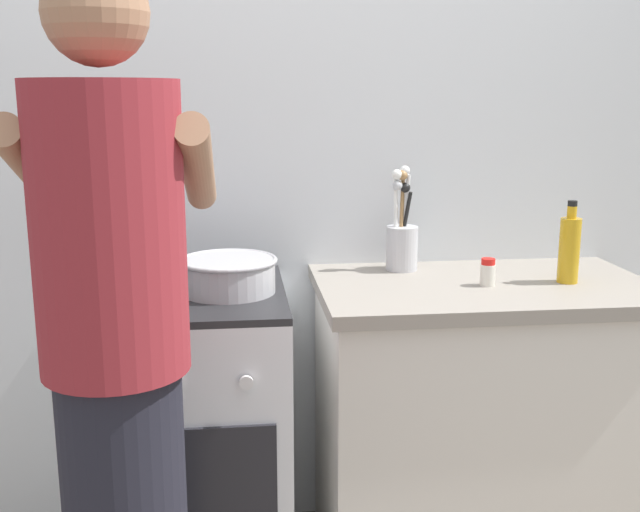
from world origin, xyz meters
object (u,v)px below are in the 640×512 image
object	(u,v)px
utensil_crock	(402,239)
oil_bottle	(569,248)
pot	(128,272)
person	(119,386)
mixing_bowl	(228,274)
stove_range	(185,438)
spice_bottle	(488,272)

from	to	relation	value
utensil_crock	oil_bottle	distance (m)	0.51
pot	person	distance (m)	0.60
pot	oil_bottle	world-z (taller)	oil_bottle
person	utensil_crock	bearing A→B (deg)	45.75
utensil_crock	oil_bottle	bearing A→B (deg)	-25.47
mixing_bowl	oil_bottle	bearing A→B (deg)	-0.17
oil_bottle	pot	bearing A→B (deg)	179.23
stove_range	person	xyz separation A→B (m)	(-0.09, -0.60, 0.41)
stove_range	mixing_bowl	distance (m)	0.52
stove_range	spice_bottle	distance (m)	1.02
mixing_bowl	spice_bottle	distance (m)	0.75
person	spice_bottle	bearing A→B (deg)	30.02
utensil_crock	mixing_bowl	bearing A→B (deg)	-158.59
mixing_bowl	pot	bearing A→B (deg)	177.11
spice_bottle	oil_bottle	bearing A→B (deg)	2.22
stove_range	mixing_bowl	size ratio (longest dim) A/B	3.22
stove_range	oil_bottle	world-z (taller)	oil_bottle
utensil_crock	person	bearing A→B (deg)	-134.25
mixing_bowl	spice_bottle	world-z (taller)	mixing_bowl
pot	spice_bottle	xyz separation A→B (m)	(1.03, -0.03, -0.02)
pot	person	size ratio (longest dim) A/B	0.15
person	mixing_bowl	bearing A→B (deg)	68.66
pot	utensil_crock	bearing A→B (deg)	13.62
pot	mixing_bowl	distance (m)	0.28
utensil_crock	person	xyz separation A→B (m)	(-0.77, -0.79, -0.14)
stove_range	pot	distance (m)	0.53
pot	oil_bottle	distance (m)	1.28
pot	mixing_bowl	world-z (taller)	pot
stove_range	person	world-z (taller)	person
spice_bottle	utensil_crock	bearing A→B (deg)	132.35
spice_bottle	oil_bottle	xyz separation A→B (m)	(0.25, 0.01, 0.06)
stove_range	mixing_bowl	world-z (taller)	mixing_bowl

